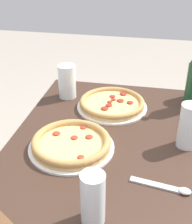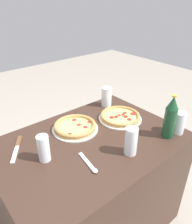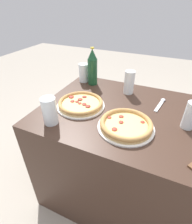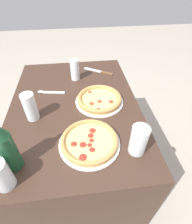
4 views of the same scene
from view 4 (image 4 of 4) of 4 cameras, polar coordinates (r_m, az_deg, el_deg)
The scene contains 11 objects.
ground_plane at distance 1.65m, azimuth -4.83°, elevation -17.99°, with size 8.00×8.00×0.00m, color #A89E8E.
table at distance 1.34m, azimuth -5.76°, elevation -9.90°, with size 1.09×0.77×0.76m.
pizza_pepperoni at distance 0.83m, azimuth -2.16°, elevation -9.55°, with size 0.29×0.29×0.04m.
pizza_margherita at distance 1.06m, azimuth 1.10°, elevation 4.23°, with size 0.29×0.29×0.04m.
glass_red_wine at distance 0.98m, azimuth -20.62°, elevation 1.32°, with size 0.07×0.07×0.16m.
glass_lemonade at distance 1.27m, azimuth -6.88°, elevation 13.20°, with size 0.06×0.06×0.15m.
glass_water at distance 0.77m, azimuth -28.52°, elevation -17.90°, with size 0.07×0.07×0.14m.
glass_orange_juice at distance 0.79m, azimuth 13.71°, elevation -9.11°, with size 0.08×0.08×0.15m.
beer_bottle at distance 0.76m, azimuth -27.45°, elevation -10.03°, with size 0.07×0.07×0.27m.
knife at distance 1.37m, azimuth 1.22°, elevation 13.06°, with size 0.15×0.21×0.01m.
spoon at distance 1.19m, azimuth -15.45°, elevation 6.27°, with size 0.05×0.18×0.01m.
Camera 4 is at (0.83, 0.03, 1.43)m, focal length 28.00 mm.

